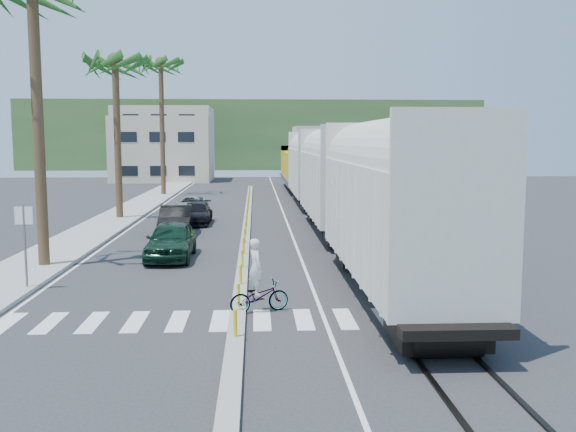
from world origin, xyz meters
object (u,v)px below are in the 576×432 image
object	(u,v)px
car_lead	(171,240)
cyclist	(258,289)
street_sign	(25,234)
car_second	(176,220)

from	to	relation	value
car_lead	cyclist	size ratio (longest dim) A/B	2.12
car_lead	cyclist	bearing A→B (deg)	-66.90
cyclist	car_lead	bearing A→B (deg)	2.90
street_sign	car_second	world-z (taller)	street_sign
car_lead	street_sign	bearing A→B (deg)	-125.55
street_sign	car_lead	xyz separation A→B (m)	(4.16, 5.76, -1.16)
car_lead	cyclist	world-z (taller)	cyclist
car_lead	cyclist	xyz separation A→B (m)	(3.75, -8.91, -0.12)
car_second	cyclist	distance (m)	16.71
street_sign	cyclist	distance (m)	8.60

